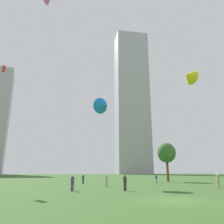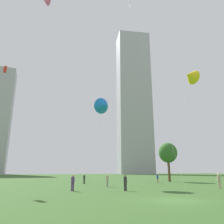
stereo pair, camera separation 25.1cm
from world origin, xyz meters
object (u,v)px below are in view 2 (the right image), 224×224
at_px(person_standing_1, 219,180).
at_px(kite_flying_1, 46,1).
at_px(person_standing_3, 158,178).
at_px(park_tree_0, 168,153).
at_px(kite_flying_5, 190,76).
at_px(person_standing_4, 84,178).
at_px(kite_flying_0, 104,106).
at_px(person_standing_0, 73,182).
at_px(person_standing_5, 107,180).
at_px(person_standing_2, 125,181).
at_px(kite_flying_2, 5,70).
at_px(distant_highrise_0, 134,100).

distance_m(person_standing_1, kite_flying_1, 42.82).
height_order(person_standing_3, park_tree_0, park_tree_0).
height_order(person_standing_3, kite_flying_5, kite_flying_5).
bearing_deg(person_standing_4, kite_flying_5, -44.02).
xyz_separation_m(kite_flying_0, park_tree_0, (16.48, 6.72, -6.46)).
bearing_deg(kite_flying_1, person_standing_0, -73.64).
height_order(person_standing_0, person_standing_3, person_standing_0).
distance_m(person_standing_3, kite_flying_5, 21.22).
distance_m(person_standing_5, kite_flying_1, 35.78).
distance_m(person_standing_2, kite_flying_0, 14.17).
relative_size(person_standing_1, kite_flying_5, 0.08).
relative_size(kite_flying_0, park_tree_0, 1.75).
height_order(kite_flying_1, kite_flying_2, kite_flying_1).
bearing_deg(person_standing_2, park_tree_0, 84.51).
bearing_deg(person_standing_2, person_standing_3, 87.35).
height_order(person_standing_4, kite_flying_5, kite_flying_5).
relative_size(person_standing_0, kite_flying_0, 0.12).
relative_size(kite_flying_0, kite_flying_2, 0.73).
relative_size(person_standing_0, person_standing_1, 0.93).
bearing_deg(person_standing_0, person_standing_1, -0.34).
height_order(park_tree_0, distant_highrise_0, distant_highrise_0).
height_order(person_standing_5, park_tree_0, park_tree_0).
distance_m(kite_flying_5, park_tree_0, 16.32).
height_order(kite_flying_1, distant_highrise_0, distant_highrise_0).
bearing_deg(kite_flying_0, kite_flying_2, 161.26).
height_order(person_standing_5, kite_flying_1, kite_flying_1).
xyz_separation_m(person_standing_3, kite_flying_5, (7.34, -2.56, 19.74)).
distance_m(person_standing_2, park_tree_0, 23.50).
xyz_separation_m(person_standing_2, person_standing_5, (0.30, 6.30, -0.04)).
height_order(person_standing_4, kite_flying_1, kite_flying_1).
distance_m(person_standing_5, kite_flying_2, 23.76).
height_order(kite_flying_2, park_tree_0, kite_flying_2).
height_order(kite_flying_2, distant_highrise_0, distant_highrise_0).
bearing_deg(distant_highrise_0, park_tree_0, -101.46).
bearing_deg(kite_flying_0, person_standing_0, -130.79).
bearing_deg(kite_flying_0, kite_flying_1, 146.39).
height_order(person_standing_4, park_tree_0, park_tree_0).
xyz_separation_m(person_standing_3, kite_flying_2, (-26.61, 1.87, 16.91)).
bearing_deg(person_standing_1, distant_highrise_0, 154.35).
relative_size(kite_flying_0, kite_flying_1, 0.38).
relative_size(person_standing_1, kite_flying_2, 0.10).
relative_size(person_standing_2, kite_flying_2, 0.09).
bearing_deg(person_standing_4, kite_flying_2, 152.87).
bearing_deg(kite_flying_5, person_standing_0, -162.95).
relative_size(person_standing_2, person_standing_5, 1.04).
bearing_deg(person_standing_0, kite_flying_1, 117.53).
bearing_deg(kite_flying_5, person_standing_5, -170.53).
bearing_deg(person_standing_1, kite_flying_0, -135.25).
bearing_deg(person_standing_2, distant_highrise_0, 103.84).
bearing_deg(park_tree_0, distant_highrise_0, 65.96).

